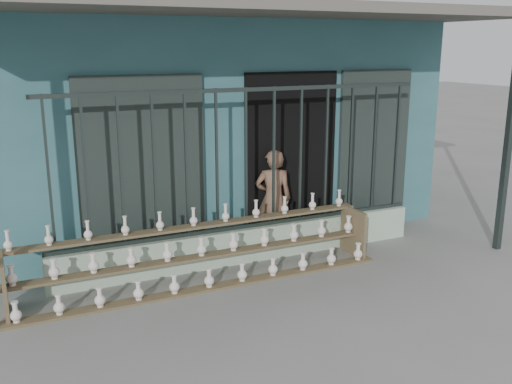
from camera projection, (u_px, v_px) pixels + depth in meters
name	position (u px, v px, depth m)	size (l,w,h in m)	color
ground	(294.00, 299.00, 6.35)	(60.00, 60.00, 0.00)	slate
workshop_building	(176.00, 114.00, 9.66)	(7.40, 6.60, 3.21)	#305F66
parapet_wall	(246.00, 244.00, 7.44)	(5.00, 0.20, 0.45)	#A6C1A5
security_fence	(246.00, 160.00, 7.16)	(5.00, 0.04, 1.80)	#283330
shelf_rack	(202.00, 253.00, 6.73)	(4.50, 0.68, 0.85)	brown
elderly_woman	(273.00, 199.00, 7.85)	(0.51, 0.33, 1.38)	brown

